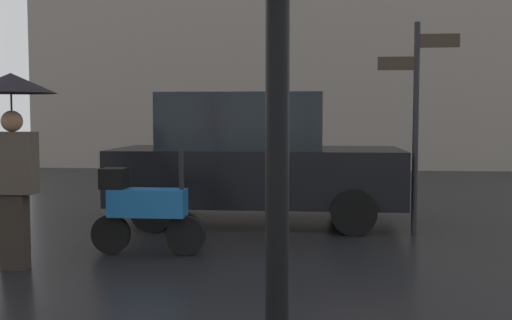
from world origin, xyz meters
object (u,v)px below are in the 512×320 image
pedestrian_with_umbrella (12,121)px  parked_car_left (253,158)px  parked_scooter (144,207)px  street_signpost (416,106)px

pedestrian_with_umbrella → parked_car_left: size_ratio=0.48×
parked_scooter → street_signpost: 3.90m
street_signpost → parked_scooter: bearing=-154.8°
parked_car_left → street_signpost: bearing=-6.8°
parked_car_left → street_signpost: street_signpost is taller
parked_car_left → street_signpost: 2.52m
pedestrian_with_umbrella → street_signpost: street_signpost is taller
parked_scooter → parked_car_left: (1.06, 2.28, 0.42)m
pedestrian_with_umbrella → street_signpost: 5.13m
parked_car_left → pedestrian_with_umbrella: bearing=-115.5°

